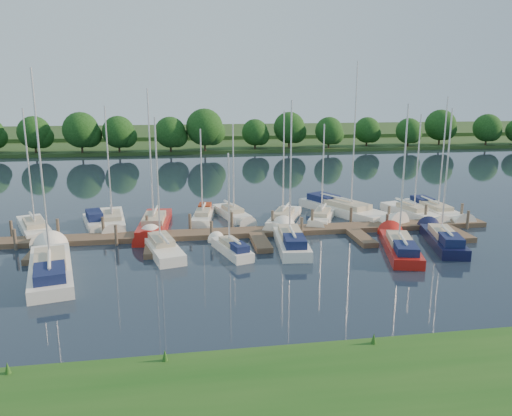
{
  "coord_description": "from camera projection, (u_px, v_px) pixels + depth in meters",
  "views": [
    {
      "loc": [
        -6.02,
        -30.63,
        11.53
      ],
      "look_at": [
        0.11,
        8.0,
        2.2
      ],
      "focal_mm": 35.0,
      "sensor_mm": 36.0,
      "label": 1
    }
  ],
  "objects": [
    {
      "name": "treeline",
      "position": [
        201.0,
        131.0,
        91.42
      ],
      "size": [
        148.02,
        9.21,
        8.32
      ],
      "color": "#38281C",
      "rests_on": "ground"
    },
    {
      "name": "sailboat_n_0",
      "position": [
        35.0,
        230.0,
        41.01
      ],
      "size": [
        4.43,
        8.17,
        10.49
      ],
      "rotation": [
        0.0,
        0.0,
        3.52
      ],
      "color": "white",
      "rests_on": "ground"
    },
    {
      "name": "sailboat_n_10",
      "position": [
        436.0,
        211.0,
        47.26
      ],
      "size": [
        2.46,
        9.02,
        11.31
      ],
      "rotation": [
        0.0,
        0.0,
        3.18
      ],
      "color": "white",
      "rests_on": "ground"
    },
    {
      "name": "sailboat_n_7",
      "position": [
        322.0,
        218.0,
        44.75
      ],
      "size": [
        4.08,
        6.88,
        8.98
      ],
      "rotation": [
        0.0,
        0.0,
        2.71
      ],
      "color": "white",
      "rests_on": "ground"
    },
    {
      "name": "sailboat_n_8",
      "position": [
        347.0,
        211.0,
        46.99
      ],
      "size": [
        6.98,
        11.11,
        14.45
      ],
      "rotation": [
        0.0,
        0.0,
        3.61
      ],
      "color": "white",
      "rests_on": "ground"
    },
    {
      "name": "mooring_pilings",
      "position": [
        254.0,
        226.0,
        40.98
      ],
      "size": [
        38.24,
        2.84,
        2.0
      ],
      "color": "#473D33",
      "rests_on": "ground"
    },
    {
      "name": "sailboat_s_3",
      "position": [
        290.0,
        241.0,
        37.63
      ],
      "size": [
        2.76,
        8.81,
        11.26
      ],
      "rotation": [
        0.0,
        0.0,
        -0.09
      ],
      "color": "white",
      "rests_on": "ground"
    },
    {
      "name": "sailboat_n_9",
      "position": [
        412.0,
        214.0,
        46.22
      ],
      "size": [
        3.3,
        7.67,
        9.83
      ],
      "rotation": [
        0.0,
        0.0,
        3.38
      ],
      "color": "white",
      "rests_on": "ground"
    },
    {
      "name": "sailboat_n_6",
      "position": [
        283.0,
        220.0,
        44.06
      ],
      "size": [
        4.5,
        7.8,
        10.19
      ],
      "rotation": [
        0.0,
        0.0,
        2.72
      ],
      "color": "white",
      "rests_on": "ground"
    },
    {
      "name": "sailboat_s_4",
      "position": [
        400.0,
        248.0,
        36.2
      ],
      "size": [
        3.9,
        8.66,
        11.01
      ],
      "rotation": [
        0.0,
        0.0,
        -0.27
      ],
      "color": "#A9160F",
      "rests_on": "ground"
    },
    {
      "name": "sailboat_s_1",
      "position": [
        161.0,
        248.0,
        36.28
      ],
      "size": [
        3.39,
        7.88,
        10.12
      ],
      "rotation": [
        0.0,
        0.0,
        0.24
      ],
      "color": "white",
      "rests_on": "ground"
    },
    {
      "name": "sailboat_n_2",
      "position": [
        112.0,
        221.0,
        43.65
      ],
      "size": [
        3.02,
        8.48,
        10.56
      ],
      "rotation": [
        0.0,
        0.0,
        3.29
      ],
      "color": "white",
      "rests_on": "ground"
    },
    {
      "name": "far_shore",
      "position": [
        206.0,
        144.0,
        105.0
      ],
      "size": [
        180.0,
        30.0,
        0.6
      ],
      "primitive_type": "cube",
      "color": "#1C3B16",
      "rests_on": "ground"
    },
    {
      "name": "dock",
      "position": [
        256.0,
        234.0,
        39.99
      ],
      "size": [
        40.0,
        6.0,
        0.4
      ],
      "color": "#4F3D2C",
      "rests_on": "ground"
    },
    {
      "name": "sailboat_s_0",
      "position": [
        51.0,
        269.0,
        31.92
      ],
      "size": [
        4.42,
        10.62,
        13.28
      ],
      "rotation": [
        0.0,
        0.0,
        0.23
      ],
      "color": "white",
      "rests_on": "ground"
    },
    {
      "name": "sailboat_n_3",
      "position": [
        154.0,
        226.0,
        41.98
      ],
      "size": [
        2.83,
        9.54,
        12.05
      ],
      "rotation": [
        0.0,
        0.0,
        3.07
      ],
      "color": "#A9160F",
      "rests_on": "ground"
    },
    {
      "name": "ground",
      "position": [
        273.0,
        268.0,
        33.02
      ],
      "size": [
        260.0,
        260.0,
        0.0
      ],
      "primitive_type": "plane",
      "color": "#17222F",
      "rests_on": "ground"
    },
    {
      "name": "sailboat_s_2",
      "position": [
        231.0,
        249.0,
        35.9
      ],
      "size": [
        2.66,
        5.78,
        7.57
      ],
      "rotation": [
        0.0,
        0.0,
        0.28
      ],
      "color": "white",
      "rests_on": "ground"
    },
    {
      "name": "motorboat",
      "position": [
        95.0,
        222.0,
        43.12
      ],
      "size": [
        2.7,
        5.46,
        1.57
      ],
      "rotation": [
        0.0,
        0.0,
        3.41
      ],
      "color": "white",
      "rests_on": "ground"
    },
    {
      "name": "sailboat_n_4",
      "position": [
        203.0,
        217.0,
        44.92
      ],
      "size": [
        2.46,
        6.7,
        8.59
      ],
      "rotation": [
        0.0,
        0.0,
        2.98
      ],
      "color": "white",
      "rests_on": "ground"
    },
    {
      "name": "sailboat_n_5",
      "position": [
        233.0,
        215.0,
        45.85
      ],
      "size": [
        3.14,
        6.94,
        8.93
      ],
      "rotation": [
        0.0,
        0.0,
        3.41
      ],
      "color": "white",
      "rests_on": "ground"
    },
    {
      "name": "distant_hill",
      "position": [
        200.0,
        132.0,
        128.92
      ],
      "size": [
        220.0,
        40.0,
        1.4
      ],
      "primitive_type": "cube",
      "color": "#365223",
      "rests_on": "ground"
    },
    {
      "name": "sailboat_s_5",
      "position": [
        442.0,
        241.0,
        37.8
      ],
      "size": [
        3.63,
        8.29,
        10.67
      ],
      "rotation": [
        0.0,
        0.0,
        -0.25
      ],
      "color": "black",
      "rests_on": "ground"
    }
  ]
}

